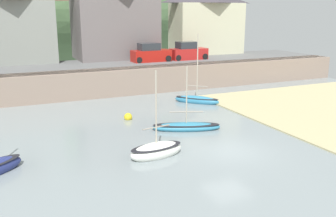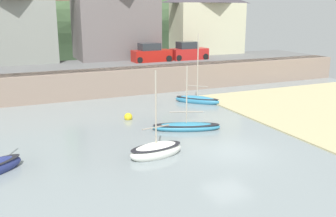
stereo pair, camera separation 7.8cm
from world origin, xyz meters
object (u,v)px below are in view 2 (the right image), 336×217
object	(u,v)px
waterfront_building_centre	(115,12)
mooring_buoy	(128,117)
waterfront_building_right	(207,21)
sailboat_tall_mast	(156,151)
rowboat_small_beached	(186,127)
sailboat_blue_trim	(197,100)
waterfront_building_left	(12,21)
parked_car_end_of_row	(189,52)
parked_car_by_wall	(151,54)

from	to	relation	value
waterfront_building_centre	mooring_buoy	distance (m)	18.80
waterfront_building_right	mooring_buoy	size ratio (longest dim) A/B	15.06
sailboat_tall_mast	rowboat_small_beached	xyz separation A→B (m)	(3.62, 3.58, -0.10)
sailboat_tall_mast	waterfront_building_centre	bearing A→B (deg)	69.57
sailboat_blue_trim	waterfront_building_left	bearing A→B (deg)	179.24
sailboat_tall_mast	rowboat_small_beached	distance (m)	5.09
rowboat_small_beached	waterfront_building_centre	bearing A→B (deg)	107.07
waterfront_building_right	sailboat_tall_mast	size ratio (longest dim) A/B	1.83
rowboat_small_beached	mooring_buoy	xyz separation A→B (m)	(-2.73, 3.91, -0.04)
rowboat_small_beached	parked_car_end_of_row	distance (m)	18.51
parked_car_end_of_row	waterfront_building_left	bearing A→B (deg)	164.07
waterfront_building_left	waterfront_building_right	world-z (taller)	waterfront_building_left
sailboat_blue_trim	parked_car_end_of_row	size ratio (longest dim) A/B	1.45
waterfront_building_left	mooring_buoy	world-z (taller)	waterfront_building_left
waterfront_building_right	parked_car_by_wall	xyz separation A→B (m)	(-9.29, -4.50, -3.19)
waterfront_building_centre	rowboat_small_beached	size ratio (longest dim) A/B	2.13
waterfront_building_left	waterfront_building_centre	distance (m)	10.76
sailboat_blue_trim	parked_car_end_of_row	world-z (taller)	sailboat_blue_trim
waterfront_building_centre	parked_car_end_of_row	xyz separation A→B (m)	(6.90, -4.50, -4.26)
sailboat_tall_mast	parked_car_end_of_row	distance (m)	23.34
sailboat_blue_trim	parked_car_by_wall	bearing A→B (deg)	137.70
waterfront_building_left	sailboat_blue_trim	xyz separation A→B (m)	(13.48, -14.31, -6.33)
parked_car_end_of_row	parked_car_by_wall	bearing A→B (deg)	178.39
rowboat_small_beached	parked_car_end_of_row	size ratio (longest dim) A/B	1.13
waterfront_building_right	rowboat_small_beached	world-z (taller)	waterfront_building_right
waterfront_building_left	rowboat_small_beached	xyz separation A→B (m)	(9.24, -20.72, -6.39)
waterfront_building_right	parked_car_end_of_row	distance (m)	7.34
sailboat_blue_trim	parked_car_by_wall	size ratio (longest dim) A/B	1.45
waterfront_building_centre	parked_car_by_wall	xyz separation A→B (m)	(2.45, -4.50, -4.26)
waterfront_building_centre	rowboat_small_beached	world-z (taller)	waterfront_building_centre
waterfront_building_left	mooring_buoy	xyz separation A→B (m)	(6.51, -16.81, -6.43)
waterfront_building_centre	sailboat_blue_trim	bearing A→B (deg)	-79.12
rowboat_small_beached	sailboat_tall_mast	bearing A→B (deg)	-114.10
waterfront_building_centre	waterfront_building_left	bearing A→B (deg)	180.00
sailboat_blue_trim	waterfront_building_centre	bearing A→B (deg)	146.83
waterfront_building_left	parked_car_by_wall	distance (m)	14.34
sailboat_blue_trim	parked_car_end_of_row	bearing A→B (deg)	113.04
sailboat_tall_mast	sailboat_blue_trim	xyz separation A→B (m)	(7.86, 9.99, -0.03)
waterfront_building_left	sailboat_tall_mast	size ratio (longest dim) A/B	1.72
sailboat_blue_trim	mooring_buoy	xyz separation A→B (m)	(-6.98, -2.49, -0.11)
parked_car_end_of_row	waterfront_building_centre	bearing A→B (deg)	145.27
waterfront_building_left	mooring_buoy	bearing A→B (deg)	-68.84
sailboat_tall_mast	rowboat_small_beached	world-z (taller)	sailboat_tall_mast
waterfront_building_left	waterfront_building_centre	world-z (taller)	waterfront_building_centre
waterfront_building_left	waterfront_building_centre	xyz separation A→B (m)	(10.73, 0.00, 0.85)
parked_car_end_of_row	mooring_buoy	distance (m)	16.86
sailboat_blue_trim	mooring_buoy	size ratio (longest dim) A/B	10.11
rowboat_small_beached	sailboat_blue_trim	world-z (taller)	sailboat_blue_trim
waterfront_building_centre	parked_car_by_wall	world-z (taller)	waterfront_building_centre
waterfront_building_left	sailboat_tall_mast	xyz separation A→B (m)	(5.62, -24.30, -6.29)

